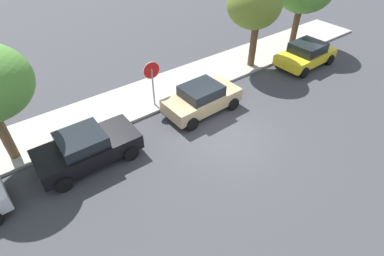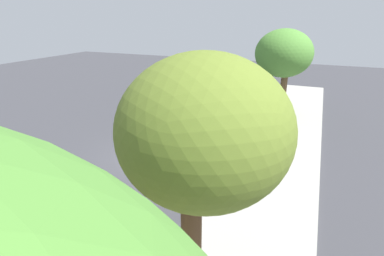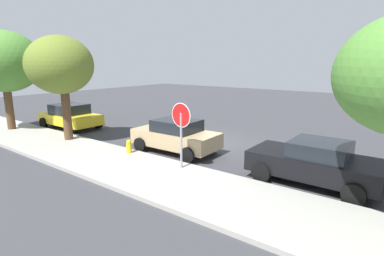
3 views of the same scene
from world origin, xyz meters
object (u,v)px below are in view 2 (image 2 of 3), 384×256
(fire_hydrant, at_px, (233,184))
(parked_car_tan, at_px, (201,151))
(parked_car_silver, at_px, (256,89))
(stop_sign, at_px, (257,119))
(street_tree_far, at_px, (284,54))
(parked_car_black, at_px, (239,110))
(street_tree_mid_block, at_px, (204,133))

(fire_hydrant, bearing_deg, parked_car_tan, -126.92)
(parked_car_tan, height_order, parked_car_silver, parked_car_tan)
(parked_car_tan, relative_size, fire_hydrant, 5.45)
(stop_sign, distance_m, parked_car_silver, 9.71)
(stop_sign, relative_size, parked_car_silver, 0.55)
(street_tree_far, height_order, fire_hydrant, street_tree_far)
(parked_car_silver, height_order, fire_hydrant, parked_car_silver)
(parked_car_silver, bearing_deg, parked_car_black, 1.85)
(parked_car_tan, height_order, parked_car_black, parked_car_tan)
(street_tree_mid_block, height_order, fire_hydrant, street_tree_mid_block)
(parked_car_black, bearing_deg, stop_sign, 22.57)
(street_tree_mid_block, bearing_deg, street_tree_far, -178.93)
(stop_sign, bearing_deg, parked_car_silver, -168.65)
(parked_car_black, xyz_separation_m, parked_car_silver, (-5.31, -0.17, -0.01))
(parked_car_tan, height_order, street_tree_far, street_tree_far)
(parked_car_silver, xyz_separation_m, street_tree_far, (3.04, 1.99, 2.88))
(parked_car_black, relative_size, street_tree_mid_block, 0.79)
(parked_car_tan, height_order, street_tree_mid_block, street_tree_mid_block)
(street_tree_mid_block, relative_size, street_tree_far, 1.03)
(parked_car_tan, bearing_deg, fire_hydrant, 53.08)
(parked_car_silver, bearing_deg, stop_sign, 11.35)
(street_tree_far, xyz_separation_m, fire_hydrant, (9.35, -0.19, -3.24))
(parked_car_tan, bearing_deg, street_tree_far, 167.36)
(parked_car_tan, relative_size, street_tree_mid_block, 0.76)
(parked_car_silver, relative_size, street_tree_far, 0.92)
(parked_car_black, bearing_deg, street_tree_far, 141.26)
(street_tree_far, bearing_deg, parked_car_tan, -12.64)
(parked_car_black, distance_m, parked_car_silver, 5.31)
(street_tree_mid_block, xyz_separation_m, fire_hydrant, (-4.04, -0.44, -3.38))
(parked_car_tan, xyz_separation_m, parked_car_silver, (-11.17, -0.17, -0.03))
(parked_car_tan, distance_m, parked_car_black, 5.86)
(parked_car_tan, distance_m, parked_car_silver, 11.17)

